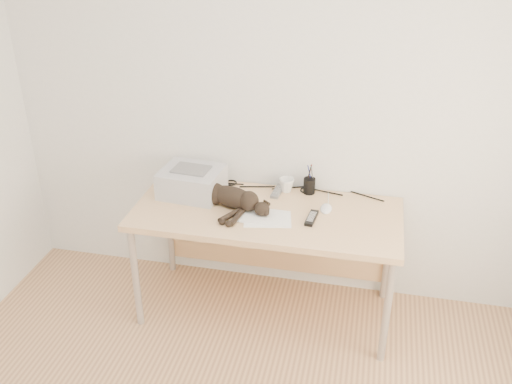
% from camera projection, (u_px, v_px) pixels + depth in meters
% --- Properties ---
extents(wall_back, '(3.50, 0.00, 3.50)m').
position_uv_depth(wall_back, '(279.00, 102.00, 3.46)').
color(wall_back, silver).
rests_on(wall_back, floor).
extents(desk, '(1.60, 0.70, 0.74)m').
position_uv_depth(desk, '(269.00, 223.00, 3.54)').
color(desk, '#DFB082').
rests_on(desk, floor).
extents(printer, '(0.39, 0.34, 0.18)m').
position_uv_depth(printer, '(192.00, 182.00, 3.57)').
color(printer, '#ACACB1').
rests_on(printer, desk).
extents(papers, '(0.32, 0.24, 0.01)m').
position_uv_depth(papers, '(265.00, 218.00, 3.33)').
color(papers, white).
rests_on(papers, desk).
extents(cat, '(0.58, 0.38, 0.14)m').
position_uv_depth(cat, '(230.00, 198.00, 3.43)').
color(cat, black).
rests_on(cat, desk).
extents(mug, '(0.13, 0.13, 0.09)m').
position_uv_depth(mug, '(286.00, 185.00, 3.61)').
color(mug, white).
rests_on(mug, desk).
extents(pen_cup, '(0.07, 0.07, 0.19)m').
position_uv_depth(pen_cup, '(309.00, 185.00, 3.59)').
color(pen_cup, black).
rests_on(pen_cup, desk).
extents(remote_grey, '(0.06, 0.18, 0.02)m').
position_uv_depth(remote_grey, '(278.00, 191.00, 3.61)').
color(remote_grey, slate).
rests_on(remote_grey, desk).
extents(remote_black, '(0.07, 0.18, 0.02)m').
position_uv_depth(remote_black, '(312.00, 218.00, 3.32)').
color(remote_black, black).
rests_on(remote_black, desk).
extents(mouse, '(0.07, 0.12, 0.04)m').
position_uv_depth(mouse, '(326.00, 207.00, 3.41)').
color(mouse, white).
rests_on(mouse, desk).
extents(cable_tangle, '(1.36, 0.09, 0.01)m').
position_uv_depth(cable_tangle, '(276.00, 187.00, 3.67)').
color(cable_tangle, black).
rests_on(cable_tangle, desk).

